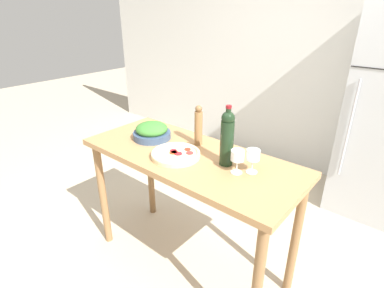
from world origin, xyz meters
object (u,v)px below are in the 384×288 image
at_px(homemade_pizza, 176,154).
at_px(wine_bottle, 227,137).
at_px(salad_bowl, 152,131).
at_px(wine_glass_near, 237,157).
at_px(pepper_mill, 198,126).
at_px(wine_glass_far, 253,156).

bearing_deg(homemade_pizza, wine_bottle, 22.26).
distance_m(salad_bowl, homemade_pizza, 0.35).
bearing_deg(wine_glass_near, pepper_mill, 158.26).
height_order(wine_bottle, pepper_mill, wine_bottle).
bearing_deg(wine_glass_far, homemade_pizza, -163.71).
bearing_deg(pepper_mill, salad_bowl, -157.06).
relative_size(pepper_mill, homemade_pizza, 0.89).
bearing_deg(wine_glass_near, wine_bottle, 156.08).
bearing_deg(homemade_pizza, wine_glass_near, 10.61).
height_order(pepper_mill, homemade_pizza, pepper_mill).
bearing_deg(wine_glass_near, salad_bowl, 177.67).
bearing_deg(salad_bowl, pepper_mill, 22.94).
distance_m(wine_bottle, salad_bowl, 0.64).
height_order(wine_glass_near, salad_bowl, wine_glass_near).
distance_m(wine_glass_near, wine_glass_far, 0.09).
bearing_deg(homemade_pizza, salad_bowl, 162.32).
bearing_deg(salad_bowl, wine_bottle, 1.52).
bearing_deg(wine_glass_near, homemade_pizza, -169.39).
distance_m(wine_bottle, wine_glass_far, 0.18).
xyz_separation_m(pepper_mill, salad_bowl, (-0.32, -0.13, -0.08)).
height_order(wine_glass_near, wine_glass_far, same).
xyz_separation_m(wine_glass_near, salad_bowl, (-0.73, 0.03, -0.05)).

